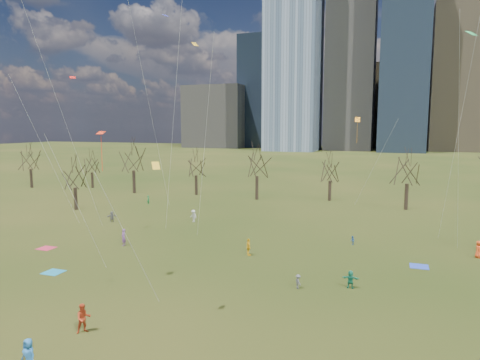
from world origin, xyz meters
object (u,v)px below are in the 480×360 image
(blanket_crimson, at_px, (46,248))
(person_4, at_px, (248,247))
(blanket_teal, at_px, (53,272))
(blanket_navy, at_px, (419,266))
(person_0, at_px, (29,355))
(person_2, at_px, (83,318))

(blanket_crimson, height_order, person_4, person_4)
(blanket_teal, height_order, blanket_navy, same)
(blanket_crimson, distance_m, person_0, 24.07)
(blanket_teal, relative_size, blanket_crimson, 1.00)
(person_0, distance_m, person_2, 4.31)
(blanket_crimson, bearing_deg, blanket_teal, -42.05)
(person_2, relative_size, person_4, 1.09)
(blanket_teal, distance_m, person_0, 15.85)
(blanket_navy, relative_size, blanket_crimson, 1.00)
(blanket_teal, bearing_deg, blanket_crimson, 137.95)
(blanket_crimson, relative_size, person_4, 0.95)
(blanket_teal, xyz_separation_m, person_4, (14.33, 10.33, 0.83))
(blanket_crimson, bearing_deg, person_0, -47.82)
(person_0, bearing_deg, blanket_teal, 135.98)
(blanket_navy, bearing_deg, person_4, -172.36)
(blanket_teal, height_order, blanket_crimson, same)
(blanket_crimson, xyz_separation_m, person_0, (16.15, -17.83, 0.85))
(blanket_teal, relative_size, person_2, 0.88)
(blanket_crimson, relative_size, person_0, 0.93)
(person_2, bearing_deg, blanket_teal, 91.12)
(person_0, distance_m, person_4, 23.01)
(person_0, height_order, person_2, person_2)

